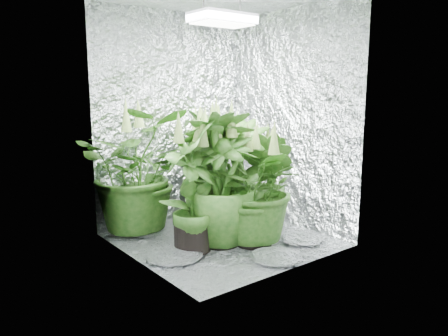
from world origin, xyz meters
TOP-DOWN VIEW (x-y plane):
  - ground at (0.00, 0.00)m, footprint 1.60×1.60m
  - walls at (0.00, 0.00)m, footprint 1.62×1.62m
  - grow_lamp at (0.00, 0.00)m, footprint 0.50×0.30m
  - plant_a at (-0.47, 0.64)m, footprint 1.28×1.28m
  - plant_b at (0.06, 0.26)m, footprint 0.74×0.74m
  - plant_c at (0.29, 0.64)m, footprint 0.58×0.58m
  - plant_d at (-0.08, -0.07)m, footprint 0.75×0.75m
  - plant_e at (0.13, -0.25)m, footprint 1.00×1.00m
  - plant_f at (-0.35, -0.06)m, footprint 0.75×0.75m
  - plant_g at (0.40, -0.12)m, footprint 0.53×0.53m
  - plant_h at (0.18, 0.03)m, footprint 0.78×0.78m
  - circulation_fan at (0.60, 0.57)m, footprint 0.20×0.30m
  - plant_label at (0.20, -0.29)m, footprint 0.06×0.04m

SIDE VIEW (x-z plane):
  - ground at x=0.00m, z-range 0.00..0.00m
  - circulation_fan at x=0.60m, z-range -0.03..0.34m
  - plant_label at x=0.20m, z-range 0.26..0.34m
  - plant_g at x=0.40m, z-range -0.04..0.95m
  - plant_e at x=0.13m, z-range -0.03..1.00m
  - plant_h at x=0.18m, z-range -0.05..1.05m
  - plant_c at x=0.29m, z-range -0.04..1.07m
  - plant_f at x=-0.35m, z-range -0.04..1.08m
  - plant_d at x=-0.08m, z-range -0.05..1.15m
  - plant_b at x=0.06m, z-range -0.04..1.14m
  - plant_a at x=-0.47m, z-range -0.03..1.17m
  - walls at x=0.00m, z-range 0.00..2.00m
  - grow_lamp at x=0.00m, z-range 1.72..1.94m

